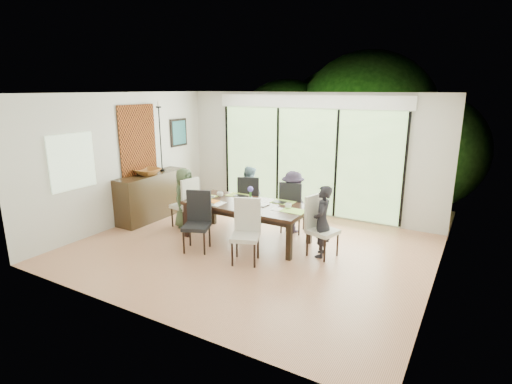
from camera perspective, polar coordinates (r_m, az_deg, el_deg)
The scene contains 62 objects.
floor at distance 7.16m, azimuth -1.01°, elevation -8.24°, with size 6.00×5.00×0.01m, color #9B5A3E.
ceiling at distance 6.60m, azimuth -1.12°, elevation 13.98°, with size 6.00×5.00×0.01m, color white.
wall_back at distance 8.96m, azimuth 7.28°, elevation 5.34°, with size 6.00×0.02×2.70m, color beige.
wall_front at distance 4.85m, azimuth -16.56°, elevation -3.14°, with size 6.00×0.02×2.70m, color silver.
wall_left at distance 8.67m, azimuth -18.42°, elevation 4.40°, with size 0.02×5.00×2.70m, color beige.
wall_right at distance 5.84m, azimuth 25.13°, elevation -0.95°, with size 0.02×5.00×2.70m, color white.
glass_doors at distance 8.95m, azimuth 7.15°, elevation 4.36°, with size 4.20×0.02×2.30m, color #598C3F.
blinds_header at distance 8.80m, azimuth 7.40°, elevation 12.70°, with size 4.40×0.06×0.28m, color white.
mullion_a at distance 9.93m, azimuth -4.13°, elevation 5.45°, with size 0.05×0.04×2.30m, color black.
mullion_b at distance 9.23m, azimuth 3.11°, elevation 4.76°, with size 0.05×0.04×2.30m, color black.
mullion_c at distance 8.70m, azimuth 11.38°, elevation 3.88°, with size 0.05×0.04×2.30m, color black.
mullion_d at distance 8.37m, azimuth 20.48°, elevation 2.82°, with size 0.05×0.04×2.30m, color black.
side_window at distance 7.88m, azimuth -24.79°, elevation 3.94°, with size 0.02×0.90×1.00m, color #8CAD7F.
deck at distance 10.08m, azimuth 9.00°, elevation -1.85°, with size 6.00×1.80×0.10m, color brown.
rail_top at distance 10.66m, azimuth 10.69°, elevation 2.31°, with size 6.00×0.08×0.06m, color #523A23.
foliage_left at distance 12.11m, azimuth 4.39°, elevation 8.25°, with size 3.20×3.20×3.20m, color #14380F.
foliage_mid at distance 11.88m, azimuth 15.45°, elevation 9.39°, with size 4.00×4.00×4.00m, color #14380F.
foliage_right at distance 10.83m, azimuth 23.40°, elevation 5.37°, with size 2.80×2.80×2.80m, color #14380F.
foliage_far at distance 12.85m, azimuth 11.86°, elevation 9.16°, with size 3.60×3.60×3.60m, color #14380F.
table_top at distance 7.38m, azimuth -1.33°, elevation -1.84°, with size 2.29×1.05×0.06m, color black.
table_apron at distance 7.40m, azimuth -1.33°, elevation -2.48°, with size 2.10×0.86×0.10m, color black.
table_leg_fl at distance 7.76m, azimuth -9.83°, elevation -4.00°, with size 0.09×0.09×0.66m, color black.
table_leg_fr at distance 6.65m, azimuth 4.76°, elevation -7.03°, with size 0.09×0.09×0.66m, color black.
table_leg_bl at distance 8.40m, azimuth -6.10°, elevation -2.41°, with size 0.09×0.09×0.66m, color black.
table_leg_br at distance 7.39m, azimuth 7.63°, elevation -4.86°, with size 0.09×0.09×0.66m, color black.
chair_left_end at distance 8.27m, azimuth -10.24°, elevation -1.42°, with size 0.44×0.44×1.05m, color beige, non-canonical shape.
chair_right_end at distance 6.81m, azimuth 9.57°, elevation -4.92°, with size 0.44×0.44×1.05m, color silver, non-canonical shape.
chair_far_left at distance 8.35m, azimuth -0.93°, elevation -1.04°, with size 0.44×0.44×1.05m, color black, non-canonical shape.
chair_far_right at distance 7.90m, azimuth 5.31°, elevation -2.01°, with size 0.44×0.44×1.05m, color black, non-canonical shape.
chair_near_left at distance 7.02m, azimuth -8.53°, elevation -4.26°, with size 0.44×0.44×1.05m, color black, non-canonical shape.
chair_near_right at distance 6.48m, azimuth -1.55°, elevation -5.74°, with size 0.44×0.44×1.05m, color beige, non-canonical shape.
person_left_end at distance 8.24m, azimuth -10.16°, elevation -0.83°, with size 0.57×0.36×1.23m, color #405035.
person_right_end at distance 6.79m, azimuth 9.44°, elevation -4.17°, with size 0.57×0.36×1.23m, color black.
person_far_left at distance 8.31m, azimuth -1.01°, elevation -0.47°, with size 0.57×0.36×1.23m, color #7599AA.
person_far_right at distance 7.86m, azimuth 5.26°, elevation -1.42°, with size 0.57×0.36×1.23m, color #2A2132.
placemat_left at distance 7.89m, azimuth -7.24°, elevation -0.63°, with size 0.42×0.31×0.01m, color #90A039.
placemat_right at distance 6.94m, azimuth 5.39°, elevation -2.70°, with size 0.42×0.31×0.01m, color #90C345.
placemat_far_l at distance 7.93m, azimuth -2.61°, elevation -0.45°, with size 0.42×0.31×0.01m, color #94AD3D.
placemat_far_r at distance 7.45m, azimuth 3.88°, elevation -1.45°, with size 0.42×0.31×0.01m, color #90B641.
placemat_paper at distance 7.43m, azimuth -6.17°, elevation -1.57°, with size 0.42×0.31×0.01m, color white.
tablet_far_l at distance 7.83m, azimuth -2.19°, elevation -0.57°, with size 0.25×0.17×0.01m, color black.
tablet_far_r at distance 7.43m, azimuth 3.37°, elevation -1.43°, with size 0.23×0.16×0.01m, color black.
papers at distance 7.00m, azimuth 3.36°, elevation -2.51°, with size 0.29×0.21×0.00m, color white.
platter_base at distance 7.42m, azimuth -6.17°, elevation -1.46°, with size 0.25×0.25×0.02m, color white.
platter_snacks at distance 7.42m, azimuth -6.18°, elevation -1.33°, with size 0.19×0.19×0.01m, color orange.
vase at distance 7.37m, azimuth -0.80°, elevation -1.16°, with size 0.08×0.08×0.11m, color silver.
hyacinth_stems at distance 7.34m, azimuth -0.81°, elevation -0.30°, with size 0.04×0.04×0.15m, color #337226.
hyacinth_blooms at distance 7.32m, azimuth -0.81°, elevation 0.42°, with size 0.10×0.10×0.10m, color #6454D2.
laptop at distance 7.75m, azimuth -7.10°, elevation -0.83°, with size 0.31×0.20×0.02m, color silver.
cup_a at distance 7.85m, azimuth -5.13°, elevation -0.32°, with size 0.12×0.12×0.09m, color white.
cup_b at distance 7.20m, azimuth -0.73°, elevation -1.65°, with size 0.10×0.10×0.09m, color white.
cup_c at distance 7.08m, azimuth 4.63°, elevation -1.98°, with size 0.12×0.12×0.09m, color white.
book at distance 7.29m, azimuth 0.55°, elevation -1.74°, with size 0.16×0.21×0.02m, color white.
sideboard at distance 9.01m, azimuth -14.57°, elevation -0.54°, with size 0.49×1.76×0.99m, color black.
bowl at distance 8.81m, azimuth -15.25°, elevation 2.81°, with size 0.52×0.52×0.13m, color brown.
candlestick_base at distance 9.14m, azimuth -13.25°, elevation 3.08°, with size 0.11×0.11×0.04m, color black.
candlestick_shaft at distance 9.03m, azimuth -13.50°, elevation 7.39°, with size 0.03×0.03×1.37m, color black.
candlestick_pan at distance 8.97m, azimuth -13.76°, elevation 11.70°, with size 0.11×0.11×0.03m, color black.
candle at distance 8.97m, azimuth -13.79°, elevation 12.12°, with size 0.04×0.04×0.11m, color silver.
tapestry at distance 8.86m, azimuth -16.50°, elevation 7.04°, with size 0.02×1.00×1.50m, color brown.
art_frame at distance 9.79m, azimuth -10.99°, elevation 8.34°, with size 0.03×0.55×0.65m, color black.
art_canvas at distance 9.77m, azimuth -10.90°, elevation 8.33°, with size 0.01×0.45×0.55m, color #1B4F57.
Camera 1 is at (3.41, -5.65, 2.78)m, focal length 28.00 mm.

